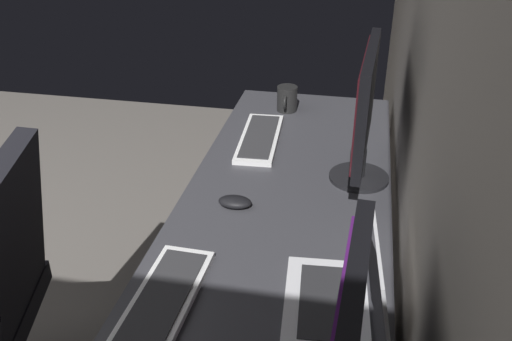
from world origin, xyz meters
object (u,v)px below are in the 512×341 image
monitor_primary (365,108)px  keyboard_main (260,138)px  mouse_main (235,202)px  keyboard_spare (161,303)px  laptop_leftmost (347,292)px  coffee_mug (287,99)px

monitor_primary → keyboard_main: 0.51m
keyboard_main → mouse_main: size_ratio=4.11×
keyboard_main → keyboard_spare: (0.94, -0.06, 0.00)m
monitor_primary → mouse_main: monitor_primary is taller
monitor_primary → keyboard_spare: (0.72, -0.44, -0.25)m
laptop_leftmost → coffee_mug: size_ratio=2.71×
laptop_leftmost → keyboard_main: (-0.86, -0.38, -0.04)m
keyboard_spare → coffee_mug: coffee_mug is taller
mouse_main → coffee_mug: 0.79m
keyboard_spare → monitor_primary: bearing=148.5°
laptop_leftmost → mouse_main: (-0.38, -0.36, -0.03)m
laptop_leftmost → coffee_mug: 1.21m
laptop_leftmost → keyboard_spare: bearing=-79.2°
laptop_leftmost → keyboard_spare: laptop_leftmost is taller
keyboard_main → keyboard_spare: size_ratio=1.01×
mouse_main → coffee_mug: size_ratio=0.83×
keyboard_main → keyboard_spare: bearing=-3.5°
monitor_primary → mouse_main: size_ratio=4.80×
coffee_mug → monitor_primary: bearing=31.1°
keyboard_main → monitor_primary: bearing=59.4°
monitor_primary → keyboard_spare: 0.87m
monitor_primary → laptop_leftmost: monitor_primary is taller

